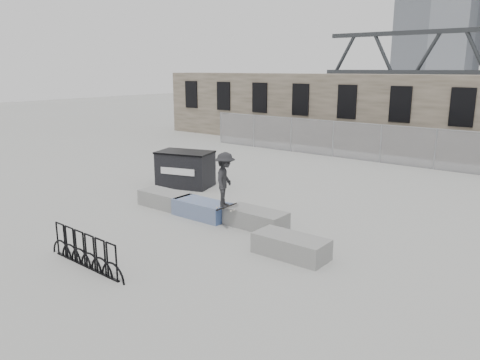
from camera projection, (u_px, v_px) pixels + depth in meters
name	position (u px, v px, depth m)	size (l,w,h in m)	color
ground	(229.00, 222.00, 15.10)	(120.00, 120.00, 0.00)	#A0A19C
stone_wall	(407.00, 114.00, 27.00)	(36.00, 2.58, 4.50)	#64594A
chainlink_fence	(381.00, 143.00, 24.42)	(22.06, 0.06, 2.02)	gray
planter_far_left	(165.00, 199.00, 16.76)	(2.00, 0.90, 0.55)	gray
planter_center_left	(202.00, 208.00, 15.60)	(2.00, 0.90, 0.55)	#314F93
planter_center_right	(256.00, 218.00, 14.60)	(2.00, 0.90, 0.55)	gray
planter_offset	(291.00, 245.00, 12.34)	(2.00, 0.90, 0.55)	gray
dumpster	(185.00, 169.00, 19.58)	(2.55, 1.96, 1.49)	black
bike_rack	(85.00, 251.00, 11.62)	(3.14, 0.15, 0.90)	black
skateboarder	(225.00, 180.00, 14.32)	(1.07, 1.27, 1.91)	#242426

